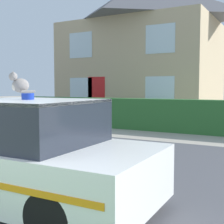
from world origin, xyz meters
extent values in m
cube|color=#4C4C51|center=(0.00, 4.58, 0.01)|extent=(28.00, 6.58, 0.01)
cube|color=#2D662D|center=(-0.06, 9.98, 0.58)|extent=(13.79, 0.54, 1.15)
cylinder|color=black|center=(1.17, 3.18, 0.29)|extent=(0.56, 0.21, 0.56)
cylinder|color=black|center=(1.20, 1.71, 0.29)|extent=(0.56, 0.21, 0.56)
cube|color=white|center=(-0.06, 2.41, 0.50)|extent=(4.05, 1.76, 0.67)
cube|color=#232833|center=(0.22, 2.42, 1.13)|extent=(1.72, 1.54, 0.57)
cube|color=white|center=(0.22, 2.42, 1.39)|extent=(1.72, 1.54, 0.04)
cube|color=orange|center=(-0.08, 3.25, 0.55)|extent=(3.81, 0.09, 0.07)
cylinder|color=#1933A5|center=(0.22, 2.42, 1.45)|extent=(0.16, 0.16, 0.08)
ellipsoid|color=gray|center=(-0.09, 2.60, 1.60)|extent=(0.26, 0.28, 0.20)
ellipsoid|color=beige|center=(-0.13, 2.53, 1.58)|extent=(0.11, 0.10, 0.11)
sphere|color=gray|center=(-0.14, 2.52, 1.72)|extent=(0.12, 0.12, 0.12)
cone|color=gray|center=(-0.17, 2.54, 1.77)|extent=(0.05, 0.05, 0.05)
cone|color=gray|center=(-0.11, 2.50, 1.77)|extent=(0.05, 0.05, 0.05)
cylinder|color=gray|center=(0.03, 2.63, 1.51)|extent=(0.13, 0.18, 0.03)
cube|color=tan|center=(-4.09, 15.89, 2.54)|extent=(7.93, 6.00, 5.07)
pyramid|color=#56565B|center=(-4.09, 15.89, 6.35)|extent=(8.32, 6.30, 2.56)
cube|color=red|center=(-5.32, 12.88, 1.05)|extent=(1.00, 0.02, 2.10)
cube|color=silver|center=(-6.27, 12.88, 1.42)|extent=(1.40, 0.02, 1.30)
cube|color=silver|center=(-1.91, 12.88, 1.42)|extent=(1.40, 0.02, 1.30)
cube|color=silver|center=(-6.27, 12.88, 3.75)|extent=(1.40, 0.02, 1.30)
cube|color=silver|center=(-1.91, 12.88, 3.75)|extent=(1.40, 0.02, 1.30)
camera|label=1|loc=(3.18, -0.59, 1.57)|focal=50.00mm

